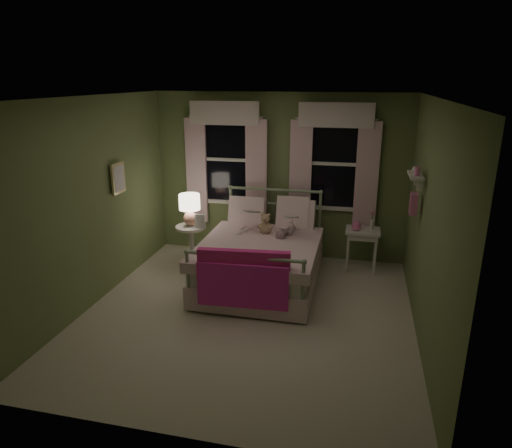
% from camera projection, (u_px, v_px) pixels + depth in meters
% --- Properties ---
extents(room_shell, '(4.20, 4.20, 4.20)m').
position_uv_depth(room_shell, '(247.00, 214.00, 5.27)').
color(room_shell, beige).
rests_on(room_shell, ground).
extents(bed, '(1.58, 2.04, 1.18)m').
position_uv_depth(bed, '(262.00, 259.00, 6.39)').
color(bed, white).
rests_on(bed, ground).
extents(pink_throw, '(1.10, 0.23, 0.71)m').
position_uv_depth(pink_throw, '(243.00, 273.00, 5.37)').
color(pink_throw, '#D1297D').
rests_on(pink_throw, bed).
extents(child_left, '(0.29, 0.23, 0.69)m').
position_uv_depth(child_left, '(249.00, 212.00, 6.68)').
color(child_left, '#F7D1DD').
rests_on(child_left, bed).
extents(child_right, '(0.41, 0.34, 0.75)m').
position_uv_depth(child_right, '(287.00, 213.00, 6.55)').
color(child_right, '#F7D1DD').
rests_on(child_right, bed).
extents(book_left, '(0.20, 0.12, 0.26)m').
position_uv_depth(book_left, '(245.00, 214.00, 6.44)').
color(book_left, beige).
rests_on(book_left, child_left).
extents(book_right, '(0.20, 0.12, 0.26)m').
position_uv_depth(book_right, '(284.00, 220.00, 6.33)').
color(book_right, beige).
rests_on(book_right, child_right).
extents(teddy_bear, '(0.23, 0.19, 0.31)m').
position_uv_depth(teddy_bear, '(266.00, 225.00, 6.51)').
color(teddy_bear, tan).
rests_on(teddy_bear, bed).
extents(nightstand_left, '(0.46, 0.46, 0.65)m').
position_uv_depth(nightstand_left, '(191.00, 240.00, 7.00)').
color(nightstand_left, white).
rests_on(nightstand_left, ground).
extents(table_lamp, '(0.32, 0.32, 0.48)m').
position_uv_depth(table_lamp, '(190.00, 207.00, 6.83)').
color(table_lamp, '#DE9783').
rests_on(table_lamp, nightstand_left).
extents(book_nightstand, '(0.17, 0.23, 0.02)m').
position_uv_depth(book_nightstand, '(195.00, 228.00, 6.83)').
color(book_nightstand, beige).
rests_on(book_nightstand, nightstand_left).
extents(nightstand_right, '(0.50, 0.40, 0.64)m').
position_uv_depth(nightstand_right, '(363.00, 236.00, 6.80)').
color(nightstand_right, white).
rests_on(nightstand_right, ground).
extents(pink_toy, '(0.14, 0.18, 0.14)m').
position_uv_depth(pink_toy, '(356.00, 225.00, 6.77)').
color(pink_toy, pink).
rests_on(pink_toy, nightstand_right).
extents(bud_vase, '(0.06, 0.06, 0.28)m').
position_uv_depth(bud_vase, '(372.00, 220.00, 6.75)').
color(bud_vase, white).
rests_on(bud_vase, nightstand_right).
extents(window_left, '(1.34, 0.13, 1.96)m').
position_uv_depth(window_left, '(226.00, 155.00, 7.24)').
color(window_left, black).
rests_on(window_left, room_shell).
extents(window_right, '(1.34, 0.13, 1.96)m').
position_uv_depth(window_right, '(334.00, 160.00, 6.87)').
color(window_right, black).
rests_on(window_right, room_shell).
extents(wall_shelf, '(0.15, 0.50, 0.60)m').
position_uv_depth(wall_shelf, '(415.00, 190.00, 5.45)').
color(wall_shelf, white).
rests_on(wall_shelf, room_shell).
extents(framed_picture, '(0.03, 0.32, 0.42)m').
position_uv_depth(framed_picture, '(118.00, 178.00, 6.18)').
color(framed_picture, beige).
rests_on(framed_picture, room_shell).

